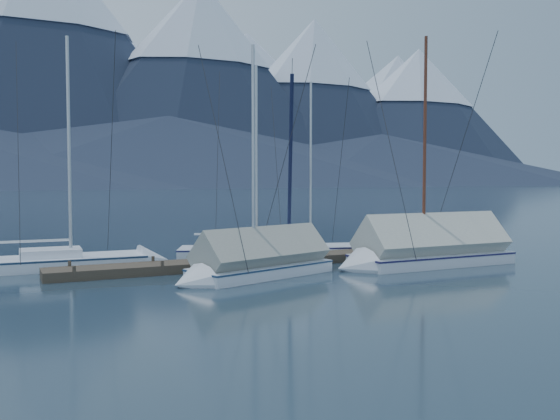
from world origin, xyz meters
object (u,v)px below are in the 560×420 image
object	(u,v)px
sailboat_open_mid	(268,254)
sailboat_covered_near	(420,253)
sailboat_open_left	(85,263)
sailboat_open_right	(320,251)
sailboat_covered_far	(251,265)
person	(373,232)

from	to	relation	value
sailboat_open_mid	sailboat_covered_near	distance (m)	6.61
sailboat_open_left	sailboat_open_mid	bearing A→B (deg)	-3.15
sailboat_open_left	sailboat_open_mid	size ratio (longest dim) A/B	1.06
sailboat_open_right	sailboat_covered_near	bearing A→B (deg)	-69.20
sailboat_covered_far	sailboat_covered_near	bearing A→B (deg)	-1.85
sailboat_open_mid	sailboat_covered_near	size ratio (longest dim) A/B	0.92
sailboat_covered_near	sailboat_covered_far	world-z (taller)	sailboat_covered_near
sailboat_open_left	person	distance (m)	12.02
person	sailboat_covered_near	bearing A→B (deg)	-174.26
sailboat_open_mid	person	size ratio (longest dim) A/B	5.75
sailboat_open_mid	person	world-z (taller)	sailboat_open_mid
sailboat_open_right	person	world-z (taller)	sailboat_open_right
sailboat_open_mid	sailboat_covered_near	bearing A→B (deg)	-47.56
sailboat_covered_near	sailboat_covered_far	distance (m)	7.20
sailboat_covered_far	person	bearing A→B (deg)	20.19
sailboat_open_right	sailboat_covered_far	size ratio (longest dim) A/B	0.97
sailboat_covered_near	sailboat_covered_far	bearing A→B (deg)	178.15
sailboat_covered_near	person	bearing A→B (deg)	98.12
sailboat_open_left	sailboat_covered_far	size ratio (longest dim) A/B	1.10
sailboat_covered_near	person	distance (m)	2.84
sailboat_open_right	sailboat_covered_near	xyz separation A→B (m)	(1.84, -4.83, 0.35)
sailboat_open_mid	sailboat_covered_far	world-z (taller)	sailboat_open_mid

